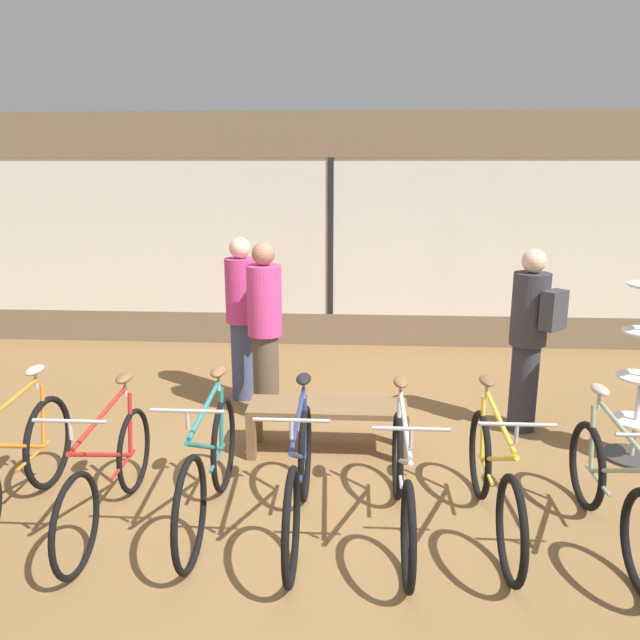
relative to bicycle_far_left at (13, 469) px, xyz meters
The scene contains 13 objects.
ground_plane 2.16m from the bicycle_far_left, 14.40° to the left, with size 24.00×24.00×0.00m, color olive.
shop_back_wall 5.27m from the bicycle_far_left, 66.41° to the left, with size 12.00×0.08×3.20m.
bicycle_far_left is the anchor object (origin of this frame).
bicycle_left 0.70m from the bicycle_far_left, ahead, with size 0.46×1.70×1.01m.
bicycle_center_left 1.40m from the bicycle_far_left, ahead, with size 0.46×1.74×1.05m.
bicycle_center 2.05m from the bicycle_far_left, ahead, with size 0.46×1.72×1.05m.
bicycle_center_right 2.76m from the bicycle_far_left, ahead, with size 0.46×1.74×1.02m.
bicycle_right 3.40m from the bicycle_far_left, ahead, with size 0.46×1.70×1.02m.
bicycle_far_right 4.16m from the bicycle_far_left, ahead, with size 0.46×1.65×1.01m.
display_bench 2.52m from the bicycle_far_left, 29.54° to the left, with size 1.40×0.44×0.45m.
customer_near_rack 2.59m from the bicycle_far_left, 52.79° to the left, with size 0.35×0.49×1.79m.
customer_by_window 4.49m from the bicycle_far_left, 24.39° to the left, with size 0.54×0.55×1.76m.
customer_mid_floor 2.85m from the bicycle_far_left, 64.61° to the left, with size 0.48×0.48×1.77m.
Camera 1 is at (0.38, -4.43, 2.51)m, focal length 35.00 mm.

